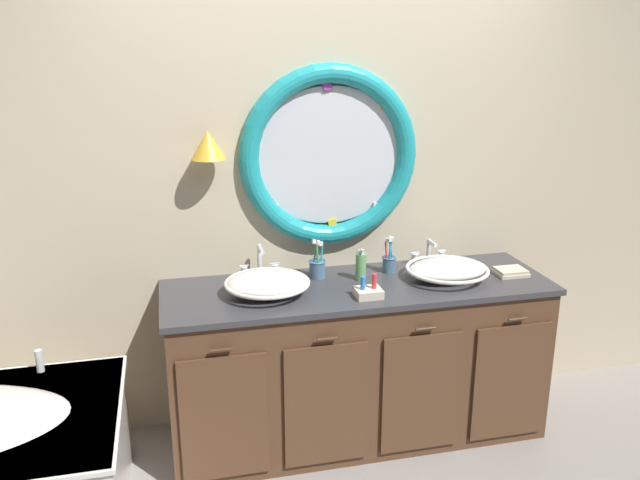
# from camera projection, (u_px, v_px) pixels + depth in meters

# --- Properties ---
(ground_plane) EXTENTS (14.00, 14.00, 0.00)m
(ground_plane) POSITION_uv_depth(u_px,v_px,m) (351.00, 461.00, 3.32)
(ground_plane) COLOR gray
(back_wall_assembly) EXTENTS (6.40, 0.26, 2.60)m
(back_wall_assembly) POSITION_uv_depth(u_px,v_px,m) (324.00, 183.00, 3.48)
(back_wall_assembly) COLOR beige
(back_wall_assembly) RESTS_ON ground_plane
(vanity_counter) EXTENTS (1.98, 0.64, 0.86)m
(vanity_counter) POSITION_uv_depth(u_px,v_px,m) (357.00, 360.00, 3.45)
(vanity_counter) COLOR brown
(vanity_counter) RESTS_ON ground_plane
(sink_basin_left) EXTENTS (0.42, 0.42, 0.12)m
(sink_basin_left) POSITION_uv_depth(u_px,v_px,m) (267.00, 283.00, 3.18)
(sink_basin_left) COLOR white
(sink_basin_left) RESTS_ON vanity_counter
(sink_basin_right) EXTENTS (0.43, 0.43, 0.10)m
(sink_basin_right) POSITION_uv_depth(u_px,v_px,m) (447.00, 269.00, 3.39)
(sink_basin_right) COLOR white
(sink_basin_right) RESTS_ON vanity_counter
(faucet_set_left) EXTENTS (0.21, 0.14, 0.18)m
(faucet_set_left) POSITION_uv_depth(u_px,v_px,m) (260.00, 265.00, 3.40)
(faucet_set_left) COLOR silver
(faucet_set_left) RESTS_ON vanity_counter
(faucet_set_right) EXTENTS (0.21, 0.12, 0.14)m
(faucet_set_right) POSITION_uv_depth(u_px,v_px,m) (429.00, 254.00, 3.62)
(faucet_set_right) COLOR silver
(faucet_set_right) RESTS_ON vanity_counter
(toothbrush_holder_left) EXTENTS (0.09, 0.09, 0.21)m
(toothbrush_holder_left) POSITION_uv_depth(u_px,v_px,m) (317.00, 267.00, 3.40)
(toothbrush_holder_left) COLOR slate
(toothbrush_holder_left) RESTS_ON vanity_counter
(toothbrush_holder_right) EXTENTS (0.08, 0.08, 0.20)m
(toothbrush_holder_right) POSITION_uv_depth(u_px,v_px,m) (389.00, 262.00, 3.48)
(toothbrush_holder_right) COLOR slate
(toothbrush_holder_right) RESTS_ON vanity_counter
(soap_dispenser) EXTENTS (0.06, 0.06, 0.17)m
(soap_dispenser) POSITION_uv_depth(u_px,v_px,m) (361.00, 266.00, 3.37)
(soap_dispenser) COLOR #6BAD66
(soap_dispenser) RESTS_ON vanity_counter
(folded_hand_towel) EXTENTS (0.16, 0.13, 0.03)m
(folded_hand_towel) POSITION_uv_depth(u_px,v_px,m) (511.00, 272.00, 3.46)
(folded_hand_towel) COLOR beige
(folded_hand_towel) RESTS_ON vanity_counter
(toiletry_basket) EXTENTS (0.13, 0.11, 0.11)m
(toiletry_basket) POSITION_uv_depth(u_px,v_px,m) (368.00, 291.00, 3.16)
(toiletry_basket) COLOR beige
(toiletry_basket) RESTS_ON vanity_counter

